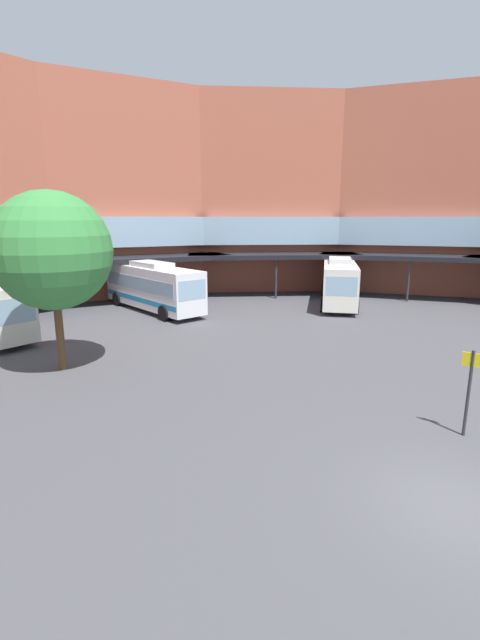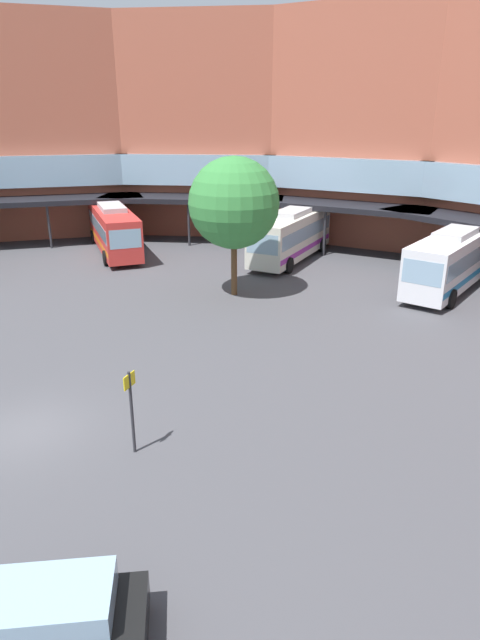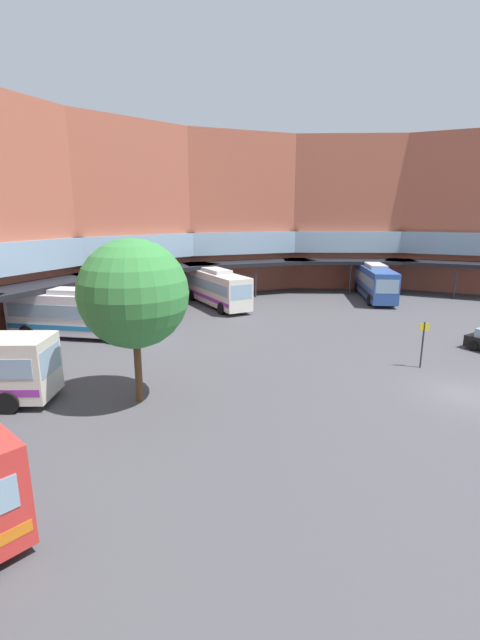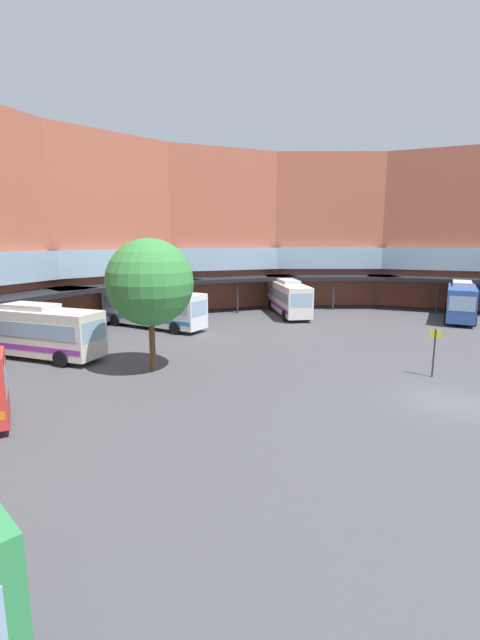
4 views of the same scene
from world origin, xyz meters
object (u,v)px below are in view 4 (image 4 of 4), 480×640
at_px(bus_2, 461,300).
at_px(plaza_tree, 150,283).
at_px(bus_3, 288,297).
at_px(stop_sign_post, 434,348).
at_px(bus_5, 33,330).
at_px(bus_0, 153,307).

relative_size(bus_2, plaza_tree, 1.43).
xyz_separation_m(bus_3, plaza_tree, (-21.81, -6.91, 3.56)).
relative_size(plaza_tree, stop_sign_post, 2.82).
height_order(bus_3, stop_sign_post, bus_3).
bearing_deg(bus_2, bus_5, -42.23).
height_order(bus_2, bus_5, bus_2).
relative_size(bus_2, stop_sign_post, 4.04).
bearing_deg(plaza_tree, bus_2, -12.23).
xyz_separation_m(bus_3, bus_5, (-25.82, 1.53, -0.02)).
xyz_separation_m(bus_0, bus_5, (-11.46, -2.70, -0.00)).
distance_m(bus_0, bus_2, 30.89).
height_order(bus_0, stop_sign_post, bus_0).
bearing_deg(bus_5, bus_3, 61.91).
xyz_separation_m(bus_0, bus_2, (24.97, -18.18, 0.04)).
relative_size(bus_2, bus_3, 1.17).
distance_m(bus_5, stop_sign_post, 25.89).
relative_size(bus_0, stop_sign_post, 3.77).
xyz_separation_m(plaza_tree, stop_sign_post, (11.00, -12.66, -3.73)).
distance_m(bus_3, stop_sign_post, 22.36).
relative_size(bus_0, bus_5, 1.04).
distance_m(bus_0, plaza_tree, 13.88).
bearing_deg(bus_0, bus_2, 39.72).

